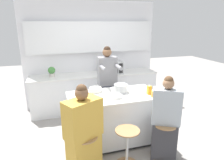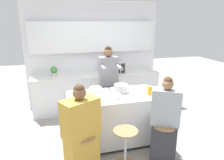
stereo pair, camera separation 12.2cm
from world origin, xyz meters
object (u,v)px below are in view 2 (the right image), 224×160
(microwave, at_px, (113,67))
(kitchen_island, at_px, (113,118))
(person_wrapped_blanket, at_px, (81,134))
(cooking_pot, at_px, (121,88))
(coffee_cup_near, at_px, (153,95))
(banana_bunch, at_px, (85,100))
(fruit_bowl, at_px, (96,89))
(potted_plant, at_px, (54,71))
(person_cooking, at_px, (108,87))
(person_seated_near, at_px, (164,124))
(bar_stool_leftmost, at_px, (83,153))
(bar_stool_rightmost, at_px, (163,141))
(bar_stool_center, at_px, (125,147))
(juice_carton, at_px, (149,91))

(microwave, bearing_deg, kitchen_island, -105.36)
(person_wrapped_blanket, xyz_separation_m, cooking_pot, (0.82, 0.78, 0.36))
(coffee_cup_near, height_order, microwave, microwave)
(cooking_pot, xyz_separation_m, banana_bunch, (-0.70, -0.27, -0.05))
(fruit_bowl, relative_size, potted_plant, 0.95)
(banana_bunch, bearing_deg, person_wrapped_blanket, -103.97)
(person_wrapped_blanket, xyz_separation_m, microwave, (1.08, 2.25, 0.43))
(person_cooking, relative_size, fruit_bowl, 7.40)
(person_wrapped_blanket, xyz_separation_m, fruit_bowl, (0.38, 0.94, 0.32))
(kitchen_island, bearing_deg, person_seated_near, -46.73)
(bar_stool_leftmost, xyz_separation_m, microwave, (1.07, 2.25, 0.74))
(bar_stool_rightmost, bearing_deg, bar_stool_leftmost, 179.08)
(kitchen_island, xyz_separation_m, coffee_cup_near, (0.63, -0.31, 0.51))
(fruit_bowl, xyz_separation_m, potted_plant, (-0.76, 1.34, 0.09))
(kitchen_island, height_order, bar_stool_center, kitchen_island)
(cooking_pot, height_order, potted_plant, potted_plant)
(person_cooking, xyz_separation_m, person_wrapped_blanket, (-0.75, -1.42, -0.20))
(banana_bunch, bearing_deg, kitchen_island, 19.16)
(bar_stool_leftmost, bearing_deg, bar_stool_center, -1.93)
(bar_stool_center, distance_m, juice_carton, 1.07)
(person_cooking, distance_m, person_wrapped_blanket, 1.61)
(person_seated_near, bearing_deg, person_wrapped_blanket, -151.90)
(juice_carton, bearing_deg, kitchen_island, 165.36)
(person_cooking, distance_m, microwave, 0.92)
(bar_stool_rightmost, bearing_deg, person_cooking, 111.03)
(banana_bunch, relative_size, microwave, 0.33)
(person_seated_near, height_order, coffee_cup_near, person_seated_near)
(cooking_pot, bearing_deg, bar_stool_rightmost, -59.38)
(bar_stool_center, relative_size, fruit_bowl, 2.71)
(person_cooking, bearing_deg, bar_stool_center, -93.22)
(bar_stool_center, height_order, person_seated_near, person_seated_near)
(person_cooking, distance_m, person_seated_near, 1.54)
(bar_stool_leftmost, relative_size, person_seated_near, 0.45)
(potted_plant, bearing_deg, person_wrapped_blanket, -80.69)
(fruit_bowl, distance_m, banana_bunch, 0.50)
(fruit_bowl, xyz_separation_m, coffee_cup_near, (0.90, -0.56, 0.01))
(person_cooking, height_order, potted_plant, person_cooking)
(person_cooking, relative_size, coffee_cup_near, 15.34)
(person_cooking, xyz_separation_m, potted_plant, (-1.12, 0.87, 0.21))
(bar_stool_leftmost, height_order, person_seated_near, person_seated_near)
(fruit_bowl, bearing_deg, kitchen_island, -42.32)
(kitchen_island, relative_size, bar_stool_rightmost, 2.56)
(bar_stool_rightmost, distance_m, person_cooking, 1.62)
(kitchen_island, xyz_separation_m, person_wrapped_blanket, (-0.66, -0.70, 0.18))
(fruit_bowl, bearing_deg, person_cooking, 52.36)
(bar_stool_center, bearing_deg, person_cooking, 86.43)
(bar_stool_leftmost, relative_size, person_cooking, 0.37)
(cooking_pot, bearing_deg, microwave, 80.01)
(bar_stool_center, relative_size, person_wrapped_blanket, 0.45)
(bar_stool_leftmost, distance_m, person_seated_near, 1.33)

